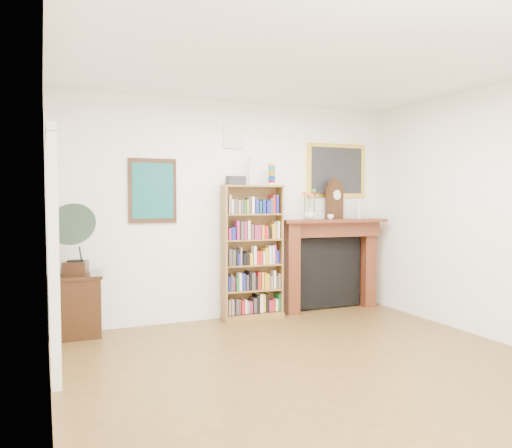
{
  "coord_description": "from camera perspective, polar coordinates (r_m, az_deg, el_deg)",
  "views": [
    {
      "loc": [
        -2.28,
        -3.57,
        1.56
      ],
      "look_at": [
        -0.07,
        1.6,
        1.27
      ],
      "focal_mm": 35.0,
      "sensor_mm": 36.0,
      "label": 1
    }
  ],
  "objects": [
    {
      "name": "fireplace",
      "position": [
        7.05,
        8.46,
        -3.6
      ],
      "size": [
        1.53,
        0.5,
        1.27
      ],
      "rotation": [
        0.0,
        0.0,
        -0.1
      ],
      "color": "#512313",
      "rests_on": "floor"
    },
    {
      "name": "cd_stack",
      "position": [
        5.81,
        -17.65,
        -5.26
      ],
      "size": [
        0.15,
        0.15,
        0.08
      ],
      "primitive_type": "cube",
      "rotation": [
        0.0,
        0.0,
        -0.36
      ],
      "color": "silver",
      "rests_on": "side_cabinet"
    },
    {
      "name": "gramophone",
      "position": [
        5.79,
        -19.88,
        -1.21
      ],
      "size": [
        0.63,
        0.71,
        0.8
      ],
      "rotation": [
        0.0,
        0.0,
        -0.26
      ],
      "color": "black",
      "rests_on": "side_cabinet"
    },
    {
      "name": "small_picture",
      "position": [
        6.51,
        -2.56,
        9.93
      ],
      "size": [
        0.26,
        0.04,
        0.3
      ],
      "color": "white",
      "rests_on": "back_wall"
    },
    {
      "name": "mantel_clock",
      "position": [
        7.0,
        8.96,
        2.68
      ],
      "size": [
        0.25,
        0.17,
        0.53
      ],
      "rotation": [
        0.0,
        0.0,
        0.22
      ],
      "color": "black",
      "rests_on": "fireplace"
    },
    {
      "name": "bookshelf",
      "position": [
        6.43,
        -0.42,
        -2.35
      ],
      "size": [
        0.82,
        0.36,
        1.99
      ],
      "rotation": [
        0.0,
        0.0,
        -0.1
      ],
      "color": "brown",
      "rests_on": "floor"
    },
    {
      "name": "flower_vase",
      "position": [
        6.76,
        6.13,
        1.16
      ],
      "size": [
        0.19,
        0.19,
        0.15
      ],
      "primitive_type": "imported",
      "rotation": [
        0.0,
        0.0,
        -0.35
      ],
      "color": "silver",
      "rests_on": "fireplace"
    },
    {
      "name": "bottle_right",
      "position": [
        7.22,
        11.62,
        1.43
      ],
      "size": [
        0.06,
        0.06,
        0.2
      ],
      "primitive_type": "cylinder",
      "color": "silver",
      "rests_on": "fireplace"
    },
    {
      "name": "room",
      "position": [
        4.24,
        9.38,
        0.73
      ],
      "size": [
        4.51,
        5.01,
        2.81
      ],
      "color": "brown",
      "rests_on": "ground"
    },
    {
      "name": "teacup",
      "position": [
        6.86,
        8.51,
        0.81
      ],
      "size": [
        0.1,
        0.1,
        0.07
      ],
      "primitive_type": "imported",
      "rotation": [
        0.0,
        0.0,
        -0.22
      ],
      "color": "white",
      "rests_on": "fireplace"
    },
    {
      "name": "bottle_left",
      "position": [
        7.19,
        11.67,
        1.58
      ],
      "size": [
        0.07,
        0.07,
        0.24
      ],
      "primitive_type": "cylinder",
      "color": "silver",
      "rests_on": "fireplace"
    },
    {
      "name": "gilt_painting",
      "position": [
        7.17,
        9.18,
        6.05
      ],
      "size": [
        0.95,
        0.04,
        0.75
      ],
      "color": "yellow",
      "rests_on": "back_wall"
    },
    {
      "name": "teal_poster",
      "position": [
        6.17,
        -11.73,
        3.74
      ],
      "size": [
        0.58,
        0.04,
        0.78
      ],
      "color": "black",
      "rests_on": "back_wall"
    },
    {
      "name": "door_casing",
      "position": [
        4.78,
        -22.24,
        -0.86
      ],
      "size": [
        0.08,
        1.02,
        2.17
      ],
      "color": "white",
      "rests_on": "left_wall"
    },
    {
      "name": "side_cabinet",
      "position": [
        5.99,
        -19.71,
        -8.84
      ],
      "size": [
        0.52,
        0.38,
        0.7
      ],
      "primitive_type": "cube",
      "rotation": [
        0.0,
        0.0,
        0.0
      ],
      "color": "black",
      "rests_on": "floor"
    }
  ]
}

